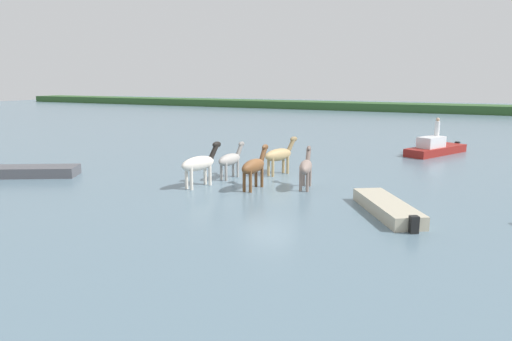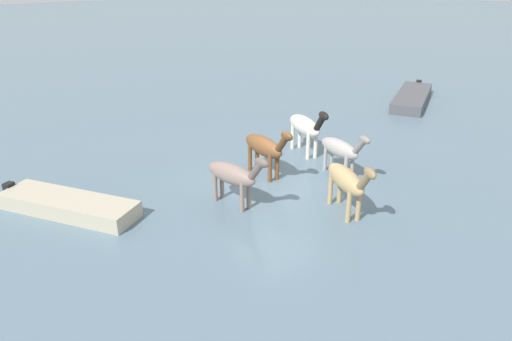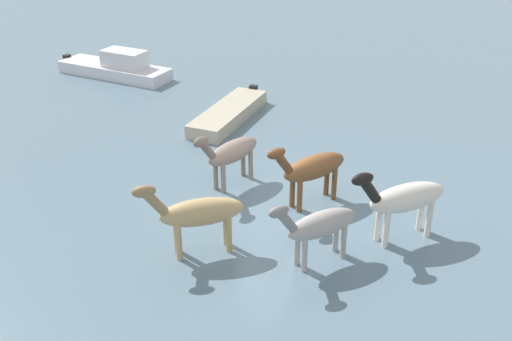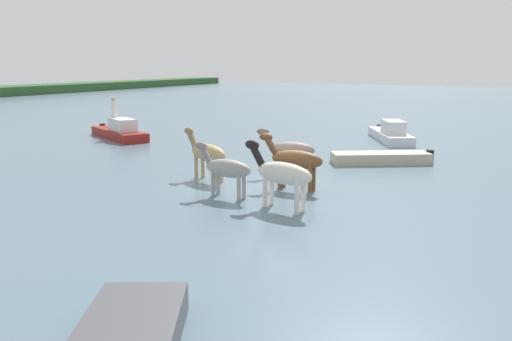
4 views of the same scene
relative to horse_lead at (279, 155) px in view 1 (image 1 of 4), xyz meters
name	(u,v)px [view 1 (image 1 of 4)]	position (x,y,z in m)	size (l,w,h in m)	color
ground_plane	(268,186)	(0.54, -2.59, -1.05)	(175.74, 175.74, 0.00)	slate
distant_shoreline	(415,112)	(0.54, 52.44, -1.05)	(158.17, 6.00, 2.40)	#2E5228
horse_lead	(279,155)	(0.00, 0.00, 0.00)	(1.18, 2.42, 1.90)	tan
horse_pinto_flank	(306,167)	(2.29, -2.36, -0.05)	(0.93, 2.34, 1.81)	gray
horse_chestnut_trailing	(230,159)	(-1.84, -1.96, -0.08)	(0.68, 2.26, 1.75)	#9E9993
horse_dark_mare	(254,166)	(0.22, -3.49, 0.01)	(0.62, 2.45, 1.91)	brown
horse_rear_stallion	(200,163)	(-2.25, -4.16, 0.05)	(1.02, 2.57, 1.99)	silver
boat_motor_center	(435,149)	(6.79, 10.55, -0.73)	(3.64, 5.37, 1.36)	maroon
boat_tender_starboard	(387,210)	(6.40, -4.92, -0.88)	(3.26, 4.23, 0.73)	#B7AD93
boat_dinghy_port	(24,173)	(-11.66, -6.12, -0.87)	(5.35, 3.83, 0.76)	#4C4C51
person_spotter_bow	(437,127)	(6.80, 10.89, 0.71)	(0.32, 0.32, 1.19)	silver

